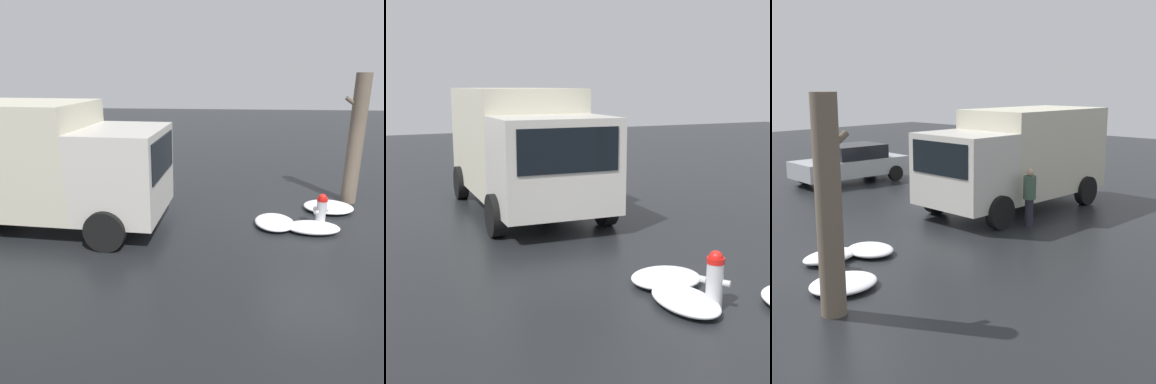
# 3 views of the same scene
# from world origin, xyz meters

# --- Properties ---
(ground_plane) EXTENTS (60.00, 60.00, 0.00)m
(ground_plane) POSITION_xyz_m (0.00, 0.00, 0.00)
(ground_plane) COLOR black
(fire_hydrant) EXTENTS (0.41, 0.37, 0.87)m
(fire_hydrant) POSITION_xyz_m (0.00, -0.00, 0.45)
(fire_hydrant) COLOR #B7B7BC
(fire_hydrant) RESTS_ON ground_plane
(delivery_truck) EXTENTS (6.36, 3.04, 3.01)m
(delivery_truck) POSITION_xyz_m (7.06, 0.31, 1.63)
(delivery_truck) COLOR beige
(delivery_truck) RESTS_ON ground_plane
(pedestrian) EXTENTS (0.34, 0.34, 1.57)m
(pedestrian) POSITION_xyz_m (5.50, -1.21, 0.86)
(pedestrian) COLOR #23232D
(pedestrian) RESTS_ON ground_plane
(snow_pile_by_hydrant) EXTENTS (1.27, 0.76, 0.23)m
(snow_pile_by_hydrant) POSITION_xyz_m (0.23, 0.31, 0.11)
(snow_pile_by_hydrant) COLOR white
(snow_pile_by_hydrant) RESTS_ON ground_plane
(snow_pile_curbside) EXTENTS (0.97, 1.13, 0.22)m
(snow_pile_curbside) POSITION_xyz_m (1.11, 0.04, 0.11)
(snow_pile_curbside) COLOR white
(snow_pile_curbside) RESTS_ON ground_plane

